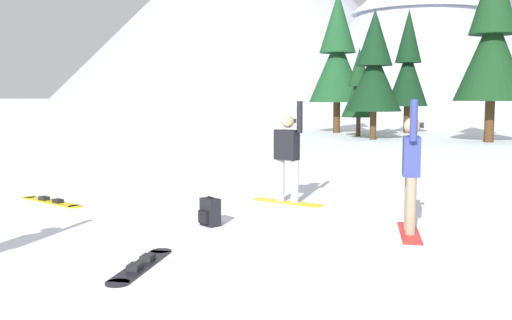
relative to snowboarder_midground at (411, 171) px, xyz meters
name	(u,v)px	position (x,y,z in m)	size (l,w,h in m)	color
ground_plane	(206,278)	(-2.01, -3.06, -0.96)	(800.00, 800.00, 0.00)	white
snowboarder_midground	(411,171)	(0.00, 0.00, 0.00)	(0.49, 1.49, 2.01)	red
snowboarder_background	(288,155)	(-2.45, 1.96, -0.03)	(1.49, 0.68, 1.97)	yellow
loose_snowboard_far_spare	(51,201)	(-6.82, 0.54, -0.93)	(1.84, 0.91, 0.09)	yellow
loose_snowboard_near_right	(141,265)	(-2.94, -2.87, -0.93)	(0.49, 1.70, 0.09)	black
backpack_black	(210,212)	(-3.07, -0.44, -0.74)	(0.38, 0.37, 0.47)	black
pine_tree_leaning	(493,39)	(1.91, 19.86, 3.60)	(3.21, 3.21, 8.37)	#472D19
pine_tree_slender	(359,88)	(-4.29, 22.03, 1.50)	(1.75, 1.75, 4.50)	#472D19
pine_tree_tall	(408,66)	(-2.18, 25.76, 2.77)	(2.23, 2.23, 6.85)	#472D19
pine_tree_young	(337,56)	(-5.93, 24.70, 3.31)	(3.11, 3.11, 7.82)	#472D19
pine_tree_broad	(374,69)	(-3.25, 19.92, 2.38)	(2.62, 2.62, 6.11)	#472D19
peak_west_ridge	(421,25)	(-12.56, 200.05, 24.14)	(101.47, 101.47, 48.03)	#9EA3B2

